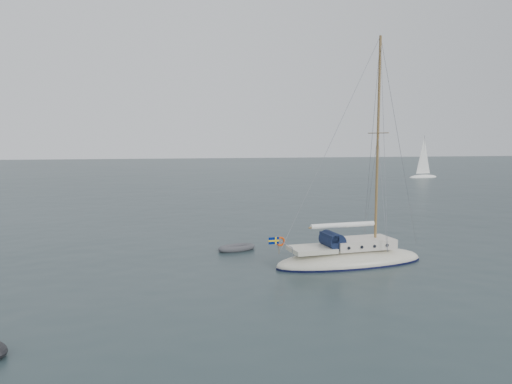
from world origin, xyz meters
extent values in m
plane|color=black|center=(0.00, 0.00, 0.00)|extent=(300.00, 300.00, 0.00)
ellipsoid|color=silver|center=(3.80, -2.85, 0.16)|extent=(9.33, 2.90, 1.56)
cube|color=silver|center=(4.52, -2.85, 1.22)|extent=(3.73, 1.97, 0.57)
cube|color=silver|center=(1.31, -2.85, 1.06)|extent=(2.49, 1.97, 0.26)
cylinder|color=#111A36|center=(2.60, -2.85, 1.51)|extent=(1.00, 1.71, 1.00)
cube|color=#111A36|center=(2.40, -2.85, 1.72)|extent=(0.47, 1.71, 0.41)
cylinder|color=olive|center=(5.46, -2.85, 7.15)|extent=(0.16, 0.16, 12.44)
cylinder|color=olive|center=(5.46, -2.85, 7.78)|extent=(0.05, 2.28, 0.05)
cylinder|color=olive|center=(3.28, -2.85, 2.33)|extent=(4.35, 0.10, 0.10)
cylinder|color=white|center=(3.28, -2.85, 2.38)|extent=(4.05, 0.29, 0.29)
cylinder|color=gray|center=(-0.35, -2.85, 1.50)|extent=(0.04, 2.28, 0.04)
torus|color=#DC3B03|center=(-0.40, -2.23, 1.50)|extent=(0.56, 0.10, 0.56)
cylinder|color=olive|center=(-0.71, -2.85, 1.40)|extent=(0.03, 0.03, 0.93)
cube|color=#001462|center=(-1.02, -2.85, 1.71)|extent=(0.62, 0.02, 0.39)
cube|color=yellow|center=(-1.02, -2.85, 1.71)|extent=(0.64, 0.03, 0.09)
cube|color=yellow|center=(-0.91, -2.85, 1.71)|extent=(0.09, 0.03, 0.41)
cylinder|color=black|center=(3.18, -1.85, 1.22)|extent=(0.19, 0.06, 0.19)
cylinder|color=black|center=(3.18, -3.84, 1.22)|extent=(0.19, 0.06, 0.19)
cylinder|color=black|center=(4.00, -1.85, 1.22)|extent=(0.19, 0.06, 0.19)
cylinder|color=black|center=(4.00, -3.84, 1.22)|extent=(0.19, 0.06, 0.19)
cylinder|color=black|center=(4.83, -1.85, 1.22)|extent=(0.19, 0.06, 0.19)
cylinder|color=black|center=(4.83, -3.84, 1.22)|extent=(0.19, 0.06, 0.19)
cylinder|color=black|center=(5.66, -1.85, 1.22)|extent=(0.19, 0.06, 0.19)
cylinder|color=black|center=(5.66, -3.84, 1.22)|extent=(0.19, 0.06, 0.19)
cube|color=#47484C|center=(-2.33, 1.98, 0.12)|extent=(1.64, 0.68, 0.10)
ellipsoid|color=white|center=(40.88, 55.40, 0.05)|extent=(6.28, 2.09, 1.05)
cylinder|color=gray|center=(40.88, 55.40, 4.19)|extent=(0.10, 0.10, 7.33)
cone|color=white|center=(40.83, 55.40, 4.19)|extent=(3.35, 3.35, 6.81)
camera|label=1|loc=(-7.07, -30.42, 7.52)|focal=35.00mm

